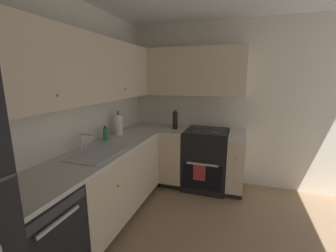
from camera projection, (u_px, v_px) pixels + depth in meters
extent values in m
cube|color=beige|center=(53.00, 121.00, 2.18)|extent=(3.76, 0.05, 2.47)
cube|color=beige|center=(237.00, 106.00, 3.39)|extent=(0.05, 3.39, 2.47)
cube|color=black|center=(29.00, 249.00, 1.64)|extent=(0.60, 0.60, 0.85)
cube|color=#333333|center=(56.00, 211.00, 1.46)|extent=(0.55, 0.01, 0.07)
cube|color=silver|center=(59.00, 221.00, 1.47)|extent=(0.36, 0.02, 0.02)
cube|color=beige|center=(111.00, 180.00, 2.65)|extent=(1.59, 0.60, 0.76)
cube|color=black|center=(111.00, 211.00, 2.75)|extent=(1.59, 0.54, 0.09)
sphere|color=tan|center=(118.00, 186.00, 2.20)|extent=(0.02, 0.02, 0.02)
sphere|color=tan|center=(147.00, 161.00, 2.85)|extent=(0.02, 0.02, 0.02)
cube|color=beige|center=(109.00, 148.00, 2.56)|extent=(2.79, 0.60, 0.03)
cube|color=beige|center=(175.00, 154.00, 3.52)|extent=(0.60, 0.33, 0.76)
cube|color=black|center=(175.00, 178.00, 3.64)|extent=(0.54, 0.33, 0.09)
cube|color=beige|center=(236.00, 161.00, 3.24)|extent=(0.60, 0.23, 0.76)
cube|color=black|center=(234.00, 187.00, 3.35)|extent=(0.54, 0.23, 0.09)
sphere|color=tan|center=(236.00, 159.00, 2.92)|extent=(0.02, 0.02, 0.02)
cube|color=beige|center=(175.00, 130.00, 3.43)|extent=(0.60, 0.33, 0.03)
cube|color=beige|center=(238.00, 135.00, 3.15)|extent=(0.60, 0.23, 0.03)
cube|color=black|center=(206.00, 159.00, 3.39)|extent=(0.64, 0.62, 0.89)
cube|color=black|center=(202.00, 178.00, 3.13)|extent=(0.02, 0.55, 0.37)
cube|color=silver|center=(202.00, 164.00, 3.06)|extent=(0.02, 0.43, 0.02)
cube|color=black|center=(207.00, 130.00, 3.30)|extent=(0.59, 0.60, 0.01)
cube|color=black|center=(210.00, 122.00, 3.57)|extent=(0.03, 0.60, 0.15)
cylinder|color=#4C4C4C|center=(215.00, 133.00, 3.12)|extent=(0.11, 0.11, 0.01)
cylinder|color=#4C4C4C|center=(196.00, 131.00, 3.21)|extent=(0.11, 0.11, 0.01)
cylinder|color=#4C4C4C|center=(217.00, 128.00, 3.38)|extent=(0.11, 0.11, 0.01)
cylinder|color=#4C4C4C|center=(200.00, 127.00, 3.47)|extent=(0.11, 0.11, 0.01)
cube|color=#B23333|center=(199.00, 172.00, 3.09)|extent=(0.02, 0.17, 0.26)
cube|color=beige|center=(83.00, 69.00, 2.27)|extent=(2.47, 0.32, 0.69)
sphere|color=tan|center=(58.00, 96.00, 1.76)|extent=(0.02, 0.02, 0.02)
sphere|color=tan|center=(125.00, 89.00, 2.77)|extent=(0.02, 0.02, 0.02)
cube|color=beige|center=(185.00, 72.00, 3.34)|extent=(0.32, 1.76, 0.69)
cube|color=#B7B7BC|center=(100.00, 152.00, 2.34)|extent=(0.69, 0.40, 0.01)
cube|color=gray|center=(100.00, 157.00, 2.35)|extent=(0.63, 0.36, 0.09)
cube|color=#99999E|center=(100.00, 155.00, 2.35)|extent=(0.02, 0.35, 0.06)
cylinder|color=silver|center=(81.00, 142.00, 2.39)|extent=(0.02, 0.02, 0.19)
cylinder|color=silver|center=(86.00, 134.00, 2.35)|extent=(0.02, 0.15, 0.02)
cylinder|color=silver|center=(85.00, 146.00, 2.46)|extent=(0.02, 0.02, 0.06)
cylinder|color=#338C4C|center=(105.00, 134.00, 2.79)|extent=(0.06, 0.06, 0.15)
cylinder|color=#262626|center=(105.00, 127.00, 2.77)|extent=(0.03, 0.03, 0.03)
cylinder|color=white|center=(119.00, 125.00, 3.03)|extent=(0.11, 0.11, 0.28)
cylinder|color=#3F3F3F|center=(118.00, 123.00, 3.03)|extent=(0.02, 0.02, 0.34)
cylinder|color=black|center=(175.00, 120.00, 3.40)|extent=(0.08, 0.08, 0.26)
cylinder|color=black|center=(175.00, 111.00, 3.37)|extent=(0.04, 0.04, 0.02)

